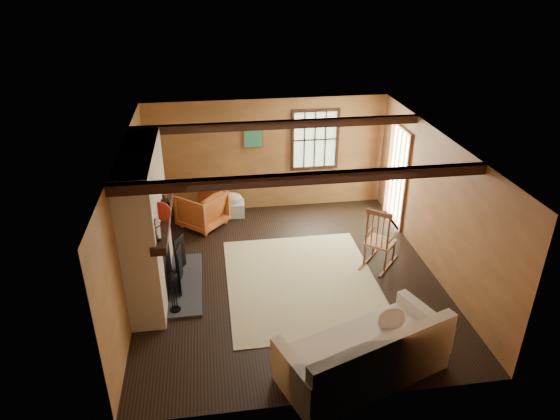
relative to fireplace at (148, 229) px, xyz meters
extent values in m
plane|color=black|center=(2.23, 0.00, -1.10)|extent=(5.50, 5.50, 0.00)
cube|color=#AB633C|center=(2.23, 2.75, 0.10)|extent=(5.00, 0.02, 2.40)
cube|color=#AB633C|center=(2.23, -2.75, 0.10)|extent=(5.00, 0.02, 2.40)
cube|color=#AB633C|center=(-0.27, 0.00, 0.10)|extent=(0.02, 5.50, 2.40)
cube|color=#AB633C|center=(4.73, 0.00, 0.10)|extent=(0.02, 5.50, 2.40)
cube|color=silver|center=(2.23, 0.00, 1.30)|extent=(5.00, 5.50, 0.02)
cube|color=black|center=(2.23, -1.20, 1.23)|extent=(5.00, 0.12, 0.14)
cube|color=black|center=(2.23, 1.20, 1.23)|extent=(5.00, 0.12, 0.14)
cube|color=black|center=(3.23, 2.72, 0.40)|extent=(1.02, 0.06, 1.32)
cube|color=#B5D4A2|center=(3.23, 2.75, 0.40)|extent=(0.90, 0.01, 1.20)
cube|color=black|center=(3.23, 2.73, 0.40)|extent=(0.90, 0.03, 0.02)
cube|color=brown|center=(4.70, 1.70, -0.10)|extent=(0.06, 1.00, 2.06)
cube|color=#B5D4A2|center=(4.73, 1.70, -0.10)|extent=(0.01, 0.80, 1.85)
cube|color=brown|center=(1.93, 2.72, 0.50)|extent=(0.42, 0.03, 0.42)
cube|color=#26726D|center=(1.93, 2.71, 0.50)|extent=(0.36, 0.01, 0.36)
cube|color=#A65F40|center=(-0.02, 0.00, 0.10)|extent=(0.50, 2.20, 2.40)
cube|color=black|center=(0.05, 0.00, -0.65)|extent=(0.38, 1.00, 0.85)
cube|color=#38383D|center=(0.48, 0.00, -1.08)|extent=(0.55, 1.80, 0.05)
cube|color=black|center=(0.26, 0.00, 0.25)|extent=(0.22, 2.30, 0.12)
cube|color=black|center=(0.41, -0.22, -0.73)|extent=(0.07, 0.32, 0.64)
cube|color=black|center=(0.41, 0.11, -0.73)|extent=(0.07, 0.32, 0.64)
cube|color=black|center=(0.41, 0.44, -0.73)|extent=(0.17, 0.29, 0.64)
cylinder|color=black|center=(0.35, -0.72, -1.04)|extent=(0.17, 0.17, 0.02)
cylinder|color=black|center=(0.31, -0.75, -0.71)|extent=(0.01, 0.01, 0.68)
cylinder|color=black|center=(0.35, -0.72, -0.71)|extent=(0.01, 0.01, 0.68)
cylinder|color=black|center=(0.38, -0.69, -0.71)|extent=(0.01, 0.01, 0.68)
cylinder|color=silver|center=(0.25, -0.91, 0.42)|extent=(0.10, 0.10, 0.22)
sphere|color=silver|center=(0.25, -0.91, 0.59)|extent=(0.12, 0.12, 0.12)
cylinder|color=#AF2314|center=(0.25, -0.37, 0.47)|extent=(0.33, 0.05, 0.32)
cube|color=black|center=(0.25, 0.12, 0.36)|extent=(0.23, 0.17, 0.11)
cylinder|color=black|center=(0.25, 0.40, 0.36)|extent=(0.08, 0.08, 0.10)
cylinder|color=black|center=(0.25, 0.55, 0.34)|extent=(0.06, 0.06, 0.07)
cube|color=tan|center=(2.43, -0.20, -1.10)|extent=(2.50, 3.00, 0.01)
cube|color=tan|center=(3.89, 0.17, -0.67)|extent=(0.64, 0.64, 0.05)
cube|color=brown|center=(3.76, 0.02, -0.02)|extent=(0.37, 0.33, 0.08)
cylinder|color=brown|center=(4.16, 0.19, -0.88)|extent=(0.03, 0.03, 0.43)
cylinder|color=brown|center=(3.87, 0.44, -0.88)|extent=(0.03, 0.03, 0.43)
cylinder|color=brown|center=(3.91, -0.11, -0.88)|extent=(0.03, 0.03, 0.43)
cylinder|color=brown|center=(3.62, 0.15, -0.88)|extent=(0.03, 0.03, 0.43)
cylinder|color=brown|center=(3.91, -0.11, -0.33)|extent=(0.03, 0.03, 0.73)
cylinder|color=brown|center=(3.62, 0.15, -0.33)|extent=(0.03, 0.03, 0.73)
cylinder|color=brown|center=(3.83, -0.04, -0.35)|extent=(0.02, 0.02, 0.60)
cylinder|color=brown|center=(3.76, 0.02, -0.35)|extent=(0.02, 0.02, 0.60)
cylinder|color=brown|center=(3.69, 0.09, -0.35)|extent=(0.02, 0.02, 0.60)
cube|color=brown|center=(4.05, 0.03, -0.50)|extent=(0.30, 0.33, 0.03)
cube|color=brown|center=(3.73, 0.31, -0.50)|extent=(0.30, 0.33, 0.03)
cube|color=brown|center=(4.04, 0.04, -1.09)|extent=(0.57, 0.65, 0.03)
cube|color=brown|center=(3.74, 0.30, -1.09)|extent=(0.57, 0.65, 0.03)
cube|color=silver|center=(2.81, -2.35, -0.87)|extent=(2.35, 1.65, 0.47)
cube|color=silver|center=(2.95, -2.73, -0.51)|extent=(2.07, 0.89, 0.59)
cube|color=silver|center=(1.86, -2.70, -0.65)|extent=(0.47, 0.96, 0.43)
cube|color=silver|center=(3.77, -2.00, -0.65)|extent=(0.47, 0.96, 0.43)
ellipsoid|color=silver|center=(3.28, -2.06, -0.51)|extent=(0.41, 0.26, 0.39)
cylinder|color=#4E2E21|center=(0.18, 2.53, -1.04)|extent=(0.42, 0.12, 0.12)
cylinder|color=#4E2E21|center=(0.32, 2.53, -1.04)|extent=(0.42, 0.12, 0.12)
cylinder|color=#4E2E21|center=(0.45, 2.53, -1.04)|extent=(0.42, 0.12, 0.12)
cylinder|color=#4E2E21|center=(0.18, 2.53, -0.92)|extent=(0.42, 0.12, 0.12)
cylinder|color=#4E2E21|center=(0.32, 2.53, -0.92)|extent=(0.42, 0.12, 0.12)
cylinder|color=#4E2E21|center=(0.45, 2.53, -0.92)|extent=(0.42, 0.12, 0.12)
cube|color=silver|center=(1.43, 2.45, -0.95)|extent=(0.52, 0.40, 0.30)
ellipsoid|color=silver|center=(1.43, 2.45, -0.70)|extent=(0.47, 0.40, 0.21)
imported|color=#BF6026|center=(0.80, 2.07, -0.73)|extent=(1.15, 1.15, 0.75)
camera|label=1|loc=(1.04, -7.06, 3.77)|focal=32.00mm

